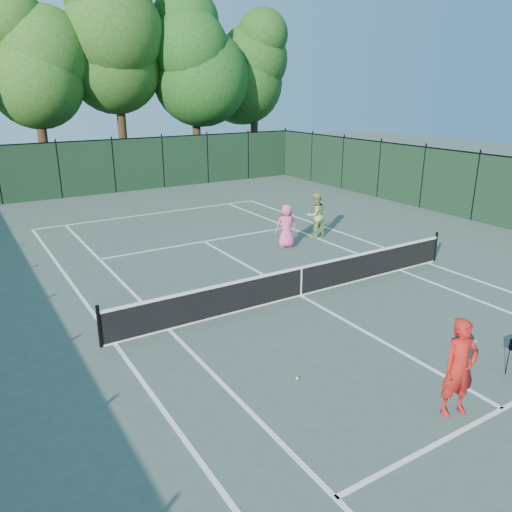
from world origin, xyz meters
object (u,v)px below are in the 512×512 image
coach (460,367)px  loose_ball_midcourt (297,378)px  player_pink (287,226)px  player_green (315,215)px

coach → loose_ball_midcourt: size_ratio=27.89×
player_pink → loose_ball_midcourt: bearing=77.7°
player_pink → player_green: player_green is taller
loose_ball_midcourt → player_pink: bearing=56.4°
coach → player_pink: bearing=86.5°
coach → player_pink: size_ratio=1.14×
player_pink → loose_ball_midcourt: (-5.10, -7.67, -0.80)m
coach → player_green: coach is taller
coach → player_pink: (3.26, 10.08, -0.12)m
coach → player_green: (5.03, 10.59, -0.04)m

